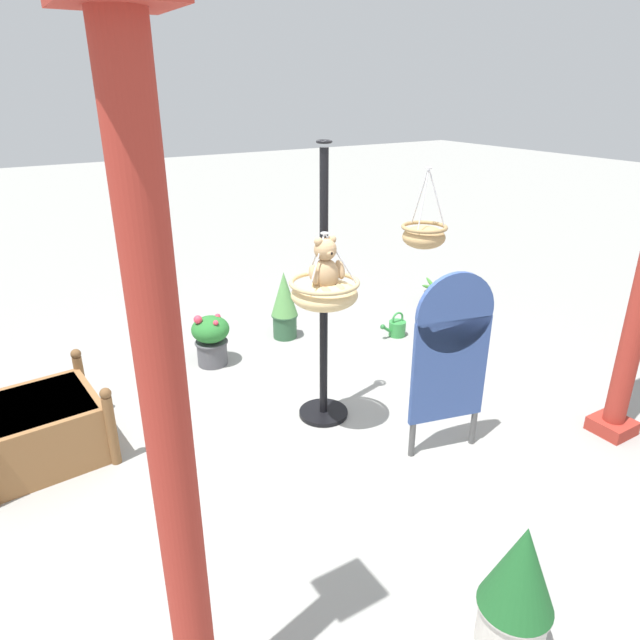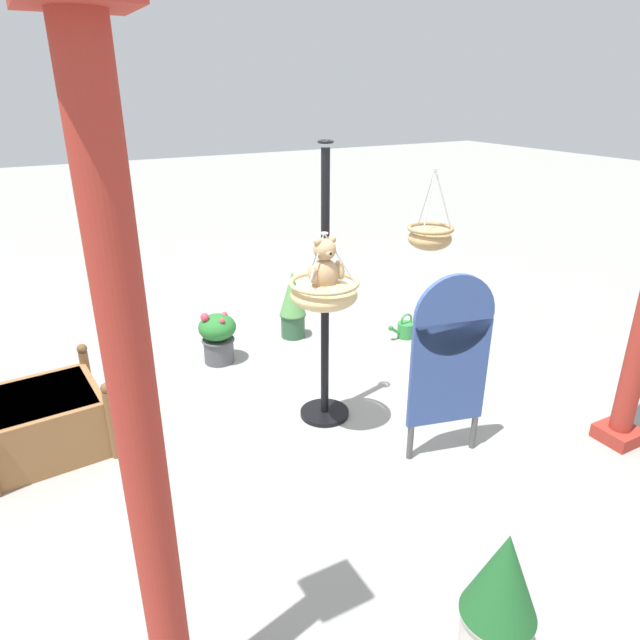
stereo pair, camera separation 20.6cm
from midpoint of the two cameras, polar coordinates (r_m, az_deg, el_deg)
name	(u,v)px [view 2 (the right image)]	position (r m, az deg, el deg)	size (l,w,h in m)	color
ground_plane	(318,425)	(5.05, 0.95, -10.59)	(40.00, 40.00, 0.00)	gray
display_pole_central	(325,341)	(4.84, 1.71, -2.16)	(0.44, 0.44, 2.39)	black
hanging_basket_with_teddy	(324,293)	(4.36, 1.75, 2.78)	(0.55, 0.55, 0.60)	tan
teddy_bear	(325,269)	(4.28, 1.93, 5.17)	(0.30, 0.28, 0.44)	tan
hanging_basket_left_high	(430,237)	(5.41, 12.16, 8.25)	(0.43, 0.43, 0.75)	tan
greenhouse_pillar_left	(142,455)	(2.25, -15.02, -13.08)	(0.33, 0.33, 3.07)	#9E2D23
wooden_planter_box	(44,420)	(5.09, -25.10, -9.18)	(1.02, 0.99, 0.67)	olive
potted_plant_fern_front	(500,596)	(3.30, 19.67, -24.84)	(0.39, 0.39, 0.80)	beige
potted_plant_flowering_red	(293,304)	(6.56, -1.89, 1.61)	(0.31, 0.31, 0.81)	#2D5638
potted_plant_tall_leafy	(450,298)	(7.81, 13.77, 2.16)	(0.51, 0.52, 0.34)	#4C4C51
potted_plant_bushy_green	(218,336)	(6.07, -9.36, -1.63)	(0.40, 0.40, 0.59)	#4C4C51
display_sign_board	(451,353)	(4.39, 14.41, -3.25)	(0.63, 0.19, 1.53)	#334C8C
watering_can	(405,329)	(6.74, 9.49, -0.95)	(0.35, 0.20, 0.30)	#338C3F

